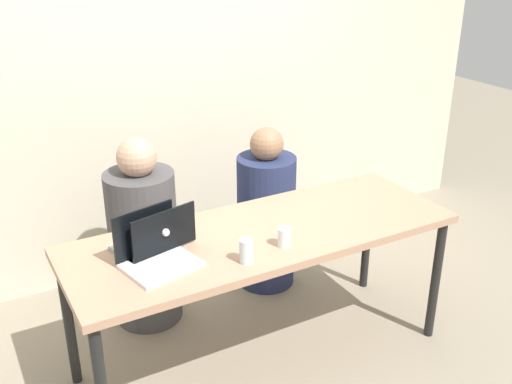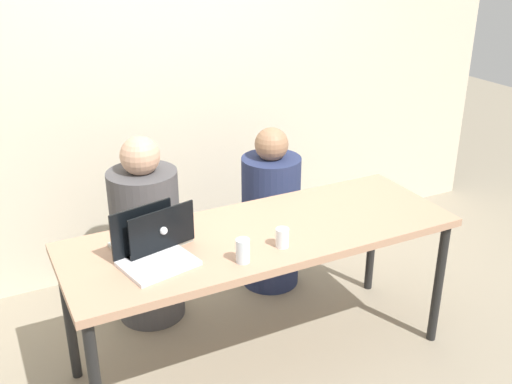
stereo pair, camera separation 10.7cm
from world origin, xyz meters
TOP-DOWN VIEW (x-y plane):
  - ground_plane at (0.00, 0.00)m, footprint 12.00×12.00m
  - back_wall at (0.00, 1.27)m, footprint 5.03×0.10m
  - desk at (0.00, 0.00)m, footprint 1.94×0.69m
  - person_on_left at (-0.40, 0.65)m, footprint 0.44×0.44m
  - person_on_right at (0.40, 0.65)m, footprint 0.40×0.40m
  - laptop_front_left at (-0.57, -0.04)m, footprint 0.35×0.31m
  - laptop_back_left at (-0.52, 0.08)m, footprint 0.38×0.30m
  - water_glass_center at (0.01, -0.18)m, footprint 0.06×0.06m
  - water_glass_left at (-0.21, -0.22)m, footprint 0.06×0.06m

SIDE VIEW (x-z plane):
  - ground_plane at x=0.00m, z-range 0.00..0.00m
  - person_on_right at x=0.40m, z-range -0.06..0.98m
  - person_on_left at x=-0.40m, z-range -0.06..1.05m
  - desk at x=0.00m, z-range 0.31..1.07m
  - water_glass_center at x=0.01m, z-range 0.75..0.85m
  - laptop_back_left at x=-0.52m, z-range 0.70..0.91m
  - water_glass_left at x=-0.21m, z-range 0.75..0.86m
  - laptop_front_left at x=-0.57m, z-range 0.69..0.93m
  - back_wall at x=0.00m, z-range 0.00..2.44m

